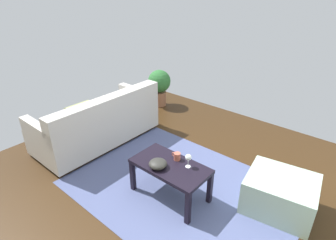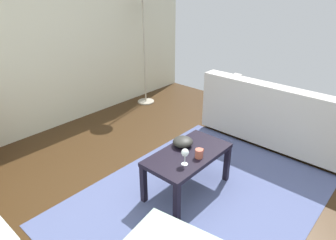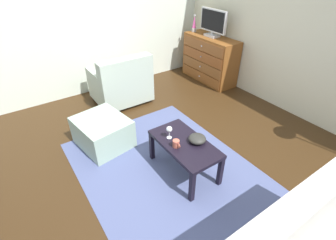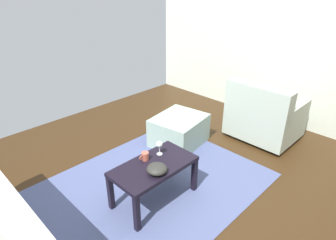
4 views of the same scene
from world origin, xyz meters
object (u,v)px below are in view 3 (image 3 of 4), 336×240
object	(u,v)px
tv	(213,22)
wine_glass	(169,130)
armchair	(121,83)
ottoman	(103,132)
bowl_decorative	(197,139)
coffee_table	(185,147)
dresser	(210,59)
mug	(176,144)
lava_lamp	(194,24)

from	to	relation	value
tv	wine_glass	bearing A→B (deg)	-52.02
armchair	ottoman	xyz separation A→B (m)	(0.95, -0.75, -0.15)
bowl_decorative	armchair	world-z (taller)	armchair
tv	coffee_table	size ratio (longest dim) A/B	0.75
tv	ottoman	size ratio (longest dim) A/B	0.92
dresser	mug	size ratio (longest dim) A/B	10.35
tv	wine_glass	xyz separation A→B (m)	(1.68, -2.15, -0.59)
mug	armchair	world-z (taller)	armchair
coffee_table	mug	xyz separation A→B (m)	(0.01, -0.12, 0.11)
dresser	ottoman	distance (m)	2.76
wine_glass	dresser	bearing A→B (deg)	127.86
tv	ottoman	world-z (taller)	tv
dresser	armchair	xyz separation A→B (m)	(-0.16, -1.88, -0.09)
wine_glass	armchair	world-z (taller)	armchair
mug	armchair	distance (m)	2.01
tv	mug	bearing A→B (deg)	-49.57
tv	armchair	world-z (taller)	tv
coffee_table	bowl_decorative	xyz separation A→B (m)	(0.07, 0.12, 0.11)
lava_lamp	ottoman	bearing A→B (deg)	-63.56
tv	lava_lamp	size ratio (longest dim) A/B	1.96
coffee_table	wine_glass	size ratio (longest dim) A/B	5.51
lava_lamp	wine_glass	bearing A→B (deg)	-44.18
lava_lamp	coffee_table	size ratio (longest dim) A/B	0.38
lava_lamp	wine_glass	xyz separation A→B (m)	(2.14, -2.08, -0.48)
lava_lamp	bowl_decorative	world-z (taller)	lava_lamp
dresser	coffee_table	xyz separation A→B (m)	(1.82, -2.03, -0.07)
dresser	mug	bearing A→B (deg)	-49.65
dresser	lava_lamp	bearing A→B (deg)	-174.92
bowl_decorative	coffee_table	bearing A→B (deg)	-120.09
dresser	ottoman	size ratio (longest dim) A/B	1.69
dresser	armchair	world-z (taller)	dresser
dresser	lava_lamp	size ratio (longest dim) A/B	3.58
dresser	wine_glass	bearing A→B (deg)	-52.14
mug	coffee_table	bearing A→B (deg)	92.67
bowl_decorative	tv	bearing A→B (deg)	134.83
ottoman	bowl_decorative	bearing A→B (deg)	33.41
coffee_table	armchair	bearing A→B (deg)	175.82
tv	ottoman	xyz separation A→B (m)	(0.82, -2.65, -0.94)
dresser	ottoman	bearing A→B (deg)	-73.15
mug	ottoman	xyz separation A→B (m)	(-1.03, -0.48, -0.28)
coffee_table	armchair	xyz separation A→B (m)	(-1.98, 0.14, -0.02)
coffee_table	dresser	bearing A→B (deg)	131.95
lava_lamp	ottoman	size ratio (longest dim) A/B	0.47
coffee_table	armchair	world-z (taller)	armchair
mug	ottoman	distance (m)	1.17
tv	bowl_decorative	world-z (taller)	tv
dresser	lava_lamp	world-z (taller)	lava_lamp
tv	mug	size ratio (longest dim) A/B	5.66
armchair	bowl_decorative	bearing A→B (deg)	-0.65
tv	coffee_table	world-z (taller)	tv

